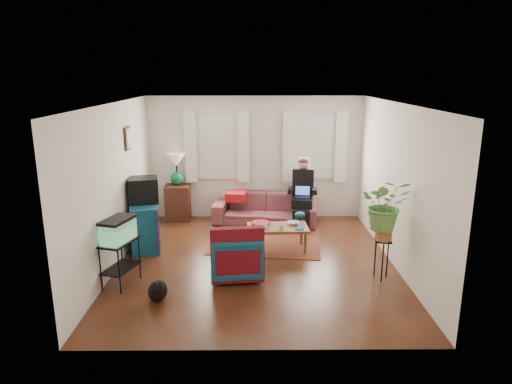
{
  "coord_description": "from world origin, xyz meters",
  "views": [
    {
      "loc": [
        -0.06,
        -7.05,
        3.04
      ],
      "look_at": [
        0.0,
        0.4,
        1.1
      ],
      "focal_mm": 32.0,
      "sensor_mm": 36.0,
      "label": 1
    }
  ],
  "objects_px": {
    "side_table": "(178,202)",
    "aquarium_stand": "(121,263)",
    "coffee_table": "(277,238)",
    "plant_stand": "(382,259)",
    "armchair": "(236,252)",
    "dresser": "(144,226)",
    "sofa": "(265,204)"
  },
  "relations": [
    {
      "from": "side_table",
      "to": "armchair",
      "type": "relative_size",
      "value": 0.96
    },
    {
      "from": "aquarium_stand",
      "to": "plant_stand",
      "type": "relative_size",
      "value": 1.09
    },
    {
      "from": "side_table",
      "to": "aquarium_stand",
      "type": "relative_size",
      "value": 1.11
    },
    {
      "from": "dresser",
      "to": "plant_stand",
      "type": "xyz_separation_m",
      "value": [
        3.89,
        -1.31,
        -0.1
      ]
    },
    {
      "from": "plant_stand",
      "to": "sofa",
      "type": "bearing_deg",
      "value": 122.23
    },
    {
      "from": "coffee_table",
      "to": "plant_stand",
      "type": "bearing_deg",
      "value": -40.54
    },
    {
      "from": "aquarium_stand",
      "to": "plant_stand",
      "type": "xyz_separation_m",
      "value": [
        3.9,
        0.19,
        -0.03
      ]
    },
    {
      "from": "dresser",
      "to": "coffee_table",
      "type": "xyz_separation_m",
      "value": [
        2.37,
        -0.13,
        -0.19
      ]
    },
    {
      "from": "dresser",
      "to": "armchair",
      "type": "height_order",
      "value": "dresser"
    },
    {
      "from": "side_table",
      "to": "coffee_table",
      "type": "distance_m",
      "value": 2.71
    },
    {
      "from": "sofa",
      "to": "side_table",
      "type": "distance_m",
      "value": 1.88
    },
    {
      "from": "coffee_table",
      "to": "aquarium_stand",
      "type": "bearing_deg",
      "value": -152.96
    },
    {
      "from": "sofa",
      "to": "armchair",
      "type": "xyz_separation_m",
      "value": [
        -0.52,
        -2.57,
        -0.02
      ]
    },
    {
      "from": "aquarium_stand",
      "to": "plant_stand",
      "type": "distance_m",
      "value": 3.91
    },
    {
      "from": "side_table",
      "to": "plant_stand",
      "type": "height_order",
      "value": "side_table"
    },
    {
      "from": "sofa",
      "to": "side_table",
      "type": "relative_size",
      "value": 2.82
    },
    {
      "from": "armchair",
      "to": "side_table",
      "type": "bearing_deg",
      "value": -71.29
    },
    {
      "from": "sofa",
      "to": "aquarium_stand",
      "type": "relative_size",
      "value": 3.11
    },
    {
      "from": "sofa",
      "to": "coffee_table",
      "type": "xyz_separation_m",
      "value": [
        0.17,
        -1.51,
        -0.2
      ]
    },
    {
      "from": "plant_stand",
      "to": "side_table",
      "type": "bearing_deg",
      "value": 140.14
    },
    {
      "from": "coffee_table",
      "to": "plant_stand",
      "type": "distance_m",
      "value": 1.92
    },
    {
      "from": "sofa",
      "to": "plant_stand",
      "type": "bearing_deg",
      "value": -48.93
    },
    {
      "from": "side_table",
      "to": "armchair",
      "type": "xyz_separation_m",
      "value": [
        1.33,
        -2.85,
        0.01
      ]
    },
    {
      "from": "side_table",
      "to": "aquarium_stand",
      "type": "xyz_separation_m",
      "value": [
        -0.35,
        -3.15,
        -0.04
      ]
    },
    {
      "from": "sofa",
      "to": "side_table",
      "type": "height_order",
      "value": "sofa"
    },
    {
      "from": "aquarium_stand",
      "to": "armchair",
      "type": "distance_m",
      "value": 1.71
    },
    {
      "from": "sofa",
      "to": "armchair",
      "type": "height_order",
      "value": "sofa"
    },
    {
      "from": "side_table",
      "to": "coffee_table",
      "type": "xyz_separation_m",
      "value": [
        2.03,
        -1.79,
        -0.16
      ]
    },
    {
      "from": "sofa",
      "to": "dresser",
      "type": "distance_m",
      "value": 2.59
    },
    {
      "from": "side_table",
      "to": "dresser",
      "type": "relative_size",
      "value": 0.82
    },
    {
      "from": "plant_stand",
      "to": "aquarium_stand",
      "type": "bearing_deg",
      "value": -177.21
    },
    {
      "from": "dresser",
      "to": "coffee_table",
      "type": "bearing_deg",
      "value": -17.14
    }
  ]
}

